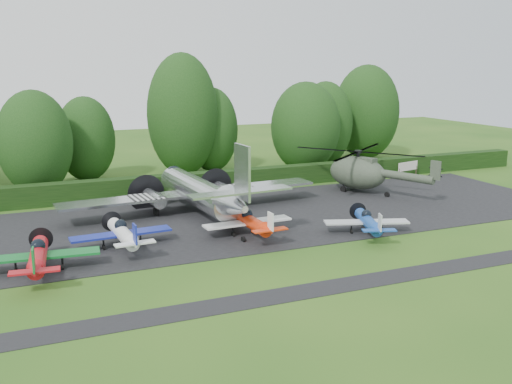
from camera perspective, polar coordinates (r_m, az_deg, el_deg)
name	(u,v)px	position (r m, az deg, el deg)	size (l,w,h in m)	color
ground	(223,265)	(36.97, -3.35, -7.27)	(160.00, 160.00, 0.00)	#234F16
apron	(181,225)	(46.07, -7.49, -3.30)	(70.00, 18.00, 0.01)	black
taxiway_verge	(259,299)	(31.76, 0.32, -10.70)	(70.00, 2.00, 0.00)	black
hedgerow	(151,196)	(56.44, -10.46, -0.43)	(90.00, 1.60, 2.00)	black
transport_plane	(199,192)	(48.32, -5.72, 0.01)	(22.94, 17.59, 7.35)	silver
light_plane_red	(38,256)	(37.47, -20.96, -5.96)	(7.30, 7.68, 2.81)	red
light_plane_white	(123,233)	(40.73, -13.18, -4.03)	(7.02, 7.38, 2.70)	white
light_plane_orange	(250,222)	(42.61, -0.58, -2.98)	(6.88, 7.23, 2.64)	red
light_plane_blue	(368,221)	(43.75, 11.12, -2.90)	(6.40, 6.73, 2.46)	#1B49A3
helicopter	(358,170)	(57.81, 10.15, 2.19)	(13.08, 15.32, 4.21)	#374132
sign_board	(408,167)	(66.76, 14.95, 2.44)	(3.20, 0.12, 1.80)	#3F3326
tree_0	(366,112)	(78.55, 10.98, 7.84)	(8.71, 8.71, 12.56)	black
tree_1	(35,143)	(59.69, -21.24, 4.62)	(7.19, 7.19, 10.24)	black
tree_2	(305,127)	(67.92, 4.96, 6.48)	(8.19, 8.19, 10.63)	black
tree_3	(86,139)	(64.90, -16.67, 5.09)	(6.34, 6.34, 9.25)	black
tree_4	(212,130)	(68.02, -4.44, 6.21)	(6.19, 6.19, 9.97)	black
tree_7	(183,115)	(65.75, -7.34, 7.65)	(8.05, 8.05, 13.91)	black
tree_8	(325,124)	(72.44, 6.91, 6.79)	(6.87, 6.87, 10.54)	black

